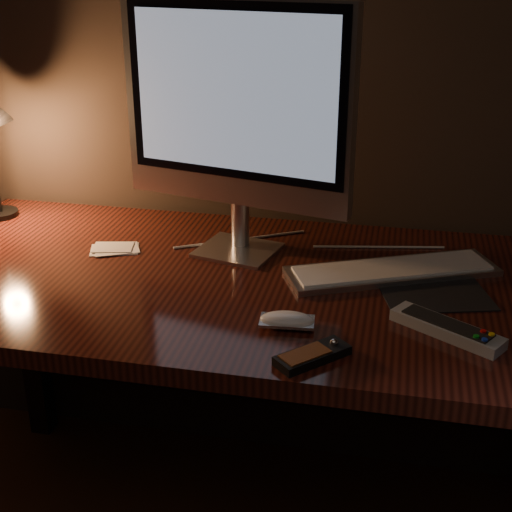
% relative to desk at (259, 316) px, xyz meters
% --- Properties ---
extents(desk, '(1.60, 0.75, 0.75)m').
position_rel_desk_xyz_m(desk, '(0.00, 0.00, 0.00)').
color(desk, '#3F150E').
rests_on(desk, ground).
extents(monitor, '(0.53, 0.19, 0.56)m').
position_rel_desk_xyz_m(monitor, '(-0.07, 0.06, 0.46)').
color(monitor, silver).
rests_on(monitor, desk).
extents(keyboard, '(0.47, 0.31, 0.02)m').
position_rel_desk_xyz_m(keyboard, '(0.29, 0.02, 0.14)').
color(keyboard, silver).
rests_on(keyboard, desk).
extents(mousepad, '(0.26, 0.23, 0.00)m').
position_rel_desk_xyz_m(mousepad, '(0.38, -0.06, 0.13)').
color(mousepad, black).
rests_on(mousepad, desk).
extents(mouse, '(0.11, 0.06, 0.02)m').
position_rel_desk_xyz_m(mouse, '(0.11, -0.26, 0.14)').
color(mouse, white).
rests_on(mouse, desk).
extents(media_remote, '(0.13, 0.13, 0.03)m').
position_rel_desk_xyz_m(media_remote, '(0.17, -0.37, 0.14)').
color(media_remote, black).
rests_on(media_remote, desk).
extents(tv_remote, '(0.21, 0.16, 0.03)m').
position_rel_desk_xyz_m(tv_remote, '(0.40, -0.23, 0.14)').
color(tv_remote, '#929597').
rests_on(tv_remote, desk).
extents(papers, '(0.13, 0.11, 0.01)m').
position_rel_desk_xyz_m(papers, '(-0.35, 0.02, 0.13)').
color(papers, white).
rests_on(papers, desk).
extents(cable, '(0.61, 0.21, 0.01)m').
position_rel_desk_xyz_m(cable, '(0.09, 0.14, 0.13)').
color(cable, white).
rests_on(cable, desk).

